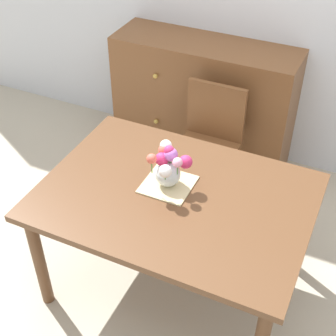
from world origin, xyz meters
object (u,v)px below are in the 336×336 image
Objects in this scene: chair_far at (209,139)px; dresser at (203,103)px; flower_vase at (168,166)px; dining_table at (175,206)px.

dresser is (-0.23, 0.46, -0.02)m from chair_far.
flower_vase reaches higher than chair_far.
dresser reaches higher than chair_far.
dresser is at bearing 105.15° from dining_table.
flower_vase is at bearing 142.04° from dining_table.
flower_vase is (0.29, -1.28, 0.38)m from dresser.
dining_table is 1.04× the size of dresser.
chair_far is 3.74× the size of flower_vase.
chair_far is at bearing 98.54° from dining_table.
dining_table is 1.39m from dresser.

